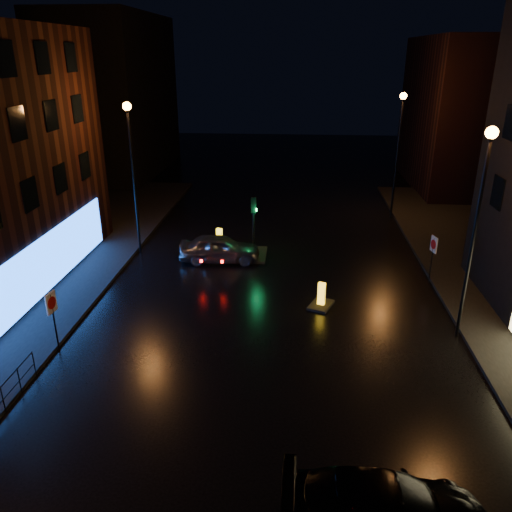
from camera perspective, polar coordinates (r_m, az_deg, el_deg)
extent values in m
plane|color=black|center=(16.30, -0.27, -18.90)|extent=(120.00, 120.00, 0.00)
cube|color=black|center=(50.36, -15.88, 17.17)|extent=(8.00, 16.00, 14.00)
cube|color=black|center=(46.62, 22.82, 14.74)|extent=(8.00, 14.00, 12.00)
cylinder|color=black|center=(28.50, -13.74, 7.94)|extent=(0.14, 0.14, 8.00)
cylinder|color=black|center=(27.83, -14.51, 15.93)|extent=(0.20, 0.20, 0.25)
sphere|color=orange|center=(27.81, -14.54, 16.24)|extent=(0.44, 0.44, 0.44)
cylinder|color=black|center=(20.56, 23.48, 1.24)|extent=(0.14, 0.14, 8.00)
cylinder|color=black|center=(19.63, 25.28, 12.20)|extent=(0.20, 0.20, 0.25)
sphere|color=orange|center=(19.61, 25.35, 12.63)|extent=(0.44, 0.44, 0.44)
cylinder|color=black|center=(35.53, 15.77, 10.49)|extent=(0.14, 0.14, 8.00)
cylinder|color=black|center=(35.00, 16.47, 16.89)|extent=(0.20, 0.20, 0.25)
sphere|color=orange|center=(34.98, 16.50, 17.14)|extent=(0.44, 0.44, 0.44)
cube|color=black|center=(28.41, -0.26, 0.17)|extent=(1.40, 2.40, 0.12)
cylinder|color=black|center=(27.93, -0.26, 2.72)|extent=(0.12, 0.12, 2.80)
cube|color=black|center=(27.44, -0.27, 5.87)|extent=(0.28, 0.22, 0.90)
cylinder|color=#0CFF59|center=(27.51, 0.03, 5.30)|extent=(0.05, 0.18, 0.18)
cylinder|color=black|center=(19.73, -24.03, -11.16)|extent=(0.04, 0.04, 1.00)
imported|color=#97999E|center=(27.51, -4.18, 0.89)|extent=(4.51, 2.09, 1.50)
imported|color=black|center=(13.57, 14.68, -26.14)|extent=(5.01, 2.09, 1.45)
cube|color=black|center=(23.03, 7.42, -5.57)|extent=(1.32, 1.57, 0.11)
cube|color=yellow|center=(22.78, 7.49, -4.34)|extent=(0.36, 0.30, 1.11)
cube|color=black|center=(22.78, 7.49, -4.34)|extent=(0.32, 0.15, 0.66)
cube|color=black|center=(29.69, -4.17, 1.10)|extent=(1.38, 1.60, 0.11)
cube|color=yellow|center=(29.49, -4.20, 2.11)|extent=(0.37, 0.31, 1.12)
cube|color=black|center=(29.49, -4.20, 2.11)|extent=(0.32, 0.16, 0.67)
cylinder|color=black|center=(20.56, -22.02, -7.14)|extent=(0.07, 0.07, 2.40)
cube|color=white|center=(20.17, -22.38, -4.97)|extent=(0.14, 0.60, 0.82)
cylinder|color=#B20C0C|center=(20.15, -22.30, -4.98)|extent=(0.09, 0.48, 0.48)
cylinder|color=black|center=(26.19, 19.43, -0.48)|extent=(0.06, 0.06, 2.36)
cube|color=silver|center=(25.89, 19.67, 1.27)|extent=(0.19, 0.59, 0.80)
cylinder|color=#B20C0C|center=(25.88, 19.61, 1.27)|extent=(0.13, 0.46, 0.47)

